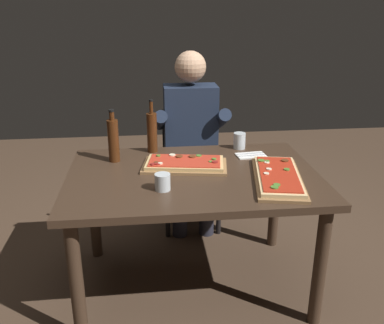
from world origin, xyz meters
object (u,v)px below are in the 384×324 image
oil_bottle_amber (113,140)px  seated_diner (191,135)px  tumbler_far_side (239,141)px  pizza_rectangular_left (278,177)px  pizza_rectangular_front (185,164)px  wine_bottle_dark (152,132)px  tumbler_near_camera (163,182)px  dining_table (193,189)px  diner_chair (189,162)px

oil_bottle_amber → seated_diner: seated_diner is taller
tumbler_far_side → pizza_rectangular_left: bearing=-80.3°
tumbler_far_side → pizza_rectangular_front: bearing=-142.3°
pizza_rectangular_front → pizza_rectangular_left: (0.48, -0.25, -0.00)m
pizza_rectangular_left → tumbler_far_side: 0.55m
wine_bottle_dark → oil_bottle_amber: 0.28m
tumbler_near_camera → dining_table: bearing=48.4°
wine_bottle_dark → seated_diner: seated_diner is taller
pizza_rectangular_front → diner_chair: (0.11, 0.75, -0.27)m
tumbler_far_side → seated_diner: (-0.28, 0.33, -0.05)m
dining_table → pizza_rectangular_front: bearing=109.6°
dining_table → wine_bottle_dark: size_ratio=4.13×
pizza_rectangular_left → oil_bottle_amber: 0.98m
wine_bottle_dark → dining_table: bearing=-61.7°
tumbler_near_camera → wine_bottle_dark: bearing=93.5°
wine_bottle_dark → seated_diner: bearing=49.6°
tumbler_far_side → oil_bottle_amber: bearing=-169.3°
dining_table → tumbler_far_side: bearing=48.8°
pizza_rectangular_left → tumbler_near_camera: 0.63m
pizza_rectangular_front → diner_chair: bearing=81.9°
pizza_rectangular_front → tumbler_far_side: (0.39, 0.30, 0.03)m
dining_table → pizza_rectangular_left: size_ratio=2.27×
pizza_rectangular_left → oil_bottle_amber: bearing=156.2°
pizza_rectangular_front → wine_bottle_dark: bearing=121.0°
tumbler_near_camera → pizza_rectangular_front: bearing=64.9°
dining_table → tumbler_far_side: (0.35, 0.40, 0.15)m
wine_bottle_dark → pizza_rectangular_front: bearing=-59.0°
pizza_rectangular_front → pizza_rectangular_left: size_ratio=0.84×
pizza_rectangular_front → tumbler_far_side: tumbler_far_side is taller
pizza_rectangular_left → diner_chair: diner_chair is taller
dining_table → pizza_rectangular_front: (-0.04, 0.10, 0.12)m
pizza_rectangular_front → seated_diner: seated_diner is taller
dining_table → diner_chair: (0.07, 0.86, -0.16)m
pizza_rectangular_front → seated_diner: (0.11, 0.63, -0.02)m
dining_table → oil_bottle_amber: oil_bottle_amber is taller
pizza_rectangular_front → tumbler_far_side: bearing=37.7°
tumbler_far_side → diner_chair: (-0.28, 0.45, -0.31)m
seated_diner → pizza_rectangular_front: bearing=-99.6°
oil_bottle_amber → seated_diner: size_ratio=0.24×
tumbler_near_camera → tumbler_far_side: bearing=48.7°
dining_table → tumbler_near_camera: size_ratio=16.22×
tumbler_near_camera → diner_chair: 1.13m
pizza_rectangular_left → pizza_rectangular_front: bearing=153.0°
wine_bottle_dark → tumbler_far_side: (0.57, 0.00, -0.08)m
pizza_rectangular_front → wine_bottle_dark: 0.37m
wine_bottle_dark → tumbler_far_side: wine_bottle_dark is taller
pizza_rectangular_front → dining_table: bearing=-70.4°
wine_bottle_dark → seated_diner: 0.46m
wine_bottle_dark → diner_chair: bearing=57.9°
oil_bottle_amber → dining_table: bearing=-29.3°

